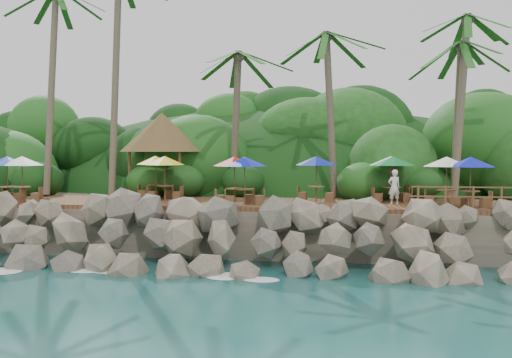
# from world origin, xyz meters

# --- Properties ---
(ground) EXTENTS (140.00, 140.00, 0.00)m
(ground) POSITION_xyz_m (0.00, 0.00, 0.00)
(ground) COLOR #19514F
(ground) RESTS_ON ground
(land_base) EXTENTS (32.00, 25.20, 2.10)m
(land_base) POSITION_xyz_m (0.00, 16.00, 1.05)
(land_base) COLOR gray
(land_base) RESTS_ON ground
(jungle_hill) EXTENTS (44.80, 28.00, 15.40)m
(jungle_hill) POSITION_xyz_m (0.00, 23.50, 0.00)
(jungle_hill) COLOR #143811
(jungle_hill) RESTS_ON ground
(seawall) EXTENTS (29.00, 4.00, 2.30)m
(seawall) POSITION_xyz_m (0.00, 2.00, 1.15)
(seawall) COLOR gray
(seawall) RESTS_ON ground
(terrace) EXTENTS (26.00, 5.00, 0.20)m
(terrace) POSITION_xyz_m (0.00, 6.00, 2.20)
(terrace) COLOR brown
(terrace) RESTS_ON land_base
(jungle_foliage) EXTENTS (44.00, 16.00, 12.00)m
(jungle_foliage) POSITION_xyz_m (0.00, 15.00, 0.00)
(jungle_foliage) COLOR #143811
(jungle_foliage) RESTS_ON ground
(foam_line) EXTENTS (25.20, 0.80, 0.06)m
(foam_line) POSITION_xyz_m (0.00, 0.30, 0.03)
(foam_line) COLOR white
(foam_line) RESTS_ON ground
(palms) EXTENTS (27.59, 7.21, 13.42)m
(palms) POSITION_xyz_m (0.36, 8.71, 11.74)
(palms) COLOR brown
(palms) RESTS_ON ground
(palapa) EXTENTS (4.72, 4.72, 4.60)m
(palapa) POSITION_xyz_m (-5.89, 9.92, 5.79)
(palapa) COLOR brown
(palapa) RESTS_ON ground
(dining_clusters) EXTENTS (23.29, 4.66, 2.19)m
(dining_clusters) POSITION_xyz_m (-0.01, 5.57, 4.12)
(dining_clusters) COLOR brown
(dining_clusters) RESTS_ON terrace
(railing) EXTENTS (7.20, 0.10, 1.00)m
(railing) POSITION_xyz_m (10.46, 3.65, 2.91)
(railing) COLOR brown
(railing) RESTS_ON terrace
(waiter) EXTENTS (0.68, 0.56, 1.59)m
(waiter) POSITION_xyz_m (6.40, 5.54, 3.10)
(waiter) COLOR white
(waiter) RESTS_ON terrace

